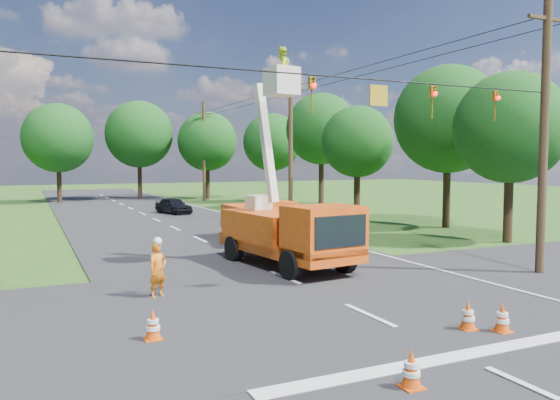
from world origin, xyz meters
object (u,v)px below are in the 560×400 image
tree_right_c (357,142)px  tree_far_a (58,138)px  traffic_cone_1 (502,318)px  traffic_cone_4 (153,325)px  distant_car (174,206)px  traffic_cone_7 (261,224)px  pole_right_far (204,150)px  tree_right_b (448,119)px  pole_right_mid (291,144)px  traffic_cone_8 (468,316)px  tree_right_d (321,129)px  ground_worker (158,270)px  tree_right_a (511,128)px  traffic_cone_3 (286,243)px  pole_right_near (544,128)px  traffic_cone_2 (287,253)px  tree_far_c (207,141)px  bucket_truck (289,222)px  second_truck (258,220)px  traffic_cone_0 (411,369)px  tree_right_e (272,142)px  tree_far_b (139,134)px

tree_right_c → tree_far_a: 30.13m
traffic_cone_1 → traffic_cone_4: same height
distant_car → traffic_cone_1: bearing=-105.6°
traffic_cone_7 → pole_right_far: 25.40m
pole_right_far → tree_right_b: pole_right_far is taller
pole_right_mid → pole_right_far: 20.00m
traffic_cone_8 → tree_right_d: size_ratio=0.07×
ground_worker → tree_right_a: tree_right_a is taller
traffic_cone_3 → traffic_cone_8: (-1.04, -11.97, 0.00)m
traffic_cone_3 → tree_right_b: (12.53, 3.94, 6.08)m
pole_right_near → pole_right_mid: 20.00m
traffic_cone_2 → tree_right_d: bearing=57.8°
pole_right_far → tree_far_a: size_ratio=1.05×
tree_far_c → traffic_cone_2: bearing=-102.6°
traffic_cone_1 → tree_far_c: (7.49, 46.38, 5.70)m
traffic_cone_4 → tree_far_c: size_ratio=0.08×
pole_right_near → tree_far_c: (1.00, 42.00, 0.96)m
bucket_truck → tree_right_d: 26.72m
second_truck → traffic_cone_4: second_truck is taller
traffic_cone_0 → traffic_cone_8: 3.90m
traffic_cone_2 → traffic_cone_7: bearing=72.9°
ground_worker → tree_far_c: bearing=45.2°
traffic_cone_7 → distant_car: bearing=100.5°
traffic_cone_3 → traffic_cone_4: bearing=-129.1°
traffic_cone_3 → traffic_cone_7: bearing=75.4°
traffic_cone_1 → traffic_cone_4: 7.89m
tree_right_e → tree_far_c: (-4.30, 7.00, 0.25)m
second_truck → tree_far_c: 31.90m
traffic_cone_0 → tree_right_d: (16.66, 33.01, 6.32)m
traffic_cone_1 → tree_right_a: 16.34m
pole_right_near → tree_far_b: bearing=97.0°
bucket_truck → tree_right_b: tree_right_b is taller
traffic_cone_4 → tree_far_a: size_ratio=0.07×
tree_right_e → tree_far_b: (-10.80, 10.00, 1.00)m
bucket_truck → pole_right_far: size_ratio=0.82×
traffic_cone_2 → pole_right_near: size_ratio=0.07×
traffic_cone_2 → tree_far_c: size_ratio=0.08×
traffic_cone_0 → traffic_cone_1: size_ratio=1.00×
traffic_cone_4 → tree_right_a: tree_right_a is taller
pole_right_far → tree_far_a: 13.87m
traffic_cone_2 → pole_right_far: bearing=78.3°
distant_car → pole_right_far: (6.30, 12.75, 4.48)m
ground_worker → pole_right_far: (12.93, 37.79, 4.30)m
pole_right_far → tree_far_a: bearing=167.5°
pole_right_near → tree_right_c: pole_right_near is taller
traffic_cone_0 → tree_far_c: (11.36, 48.01, 5.70)m
second_truck → pole_right_mid: bearing=57.2°
second_truck → pole_right_far: (6.03, 28.72, 4.02)m
pole_right_near → tree_far_a: 45.08m
traffic_cone_0 → pole_right_far: 47.40m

